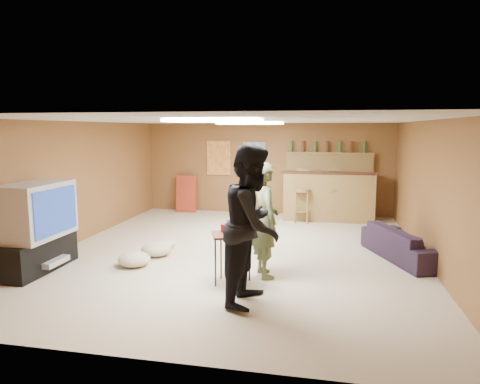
% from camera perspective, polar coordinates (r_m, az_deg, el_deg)
% --- Properties ---
extents(ground, '(7.00, 7.00, 0.00)m').
position_cam_1_polar(ground, '(7.29, -0.31, -8.02)').
color(ground, '#C0B193').
rests_on(ground, ground).
extents(ceiling, '(6.00, 7.00, 0.02)m').
position_cam_1_polar(ceiling, '(7.00, -0.33, 9.53)').
color(ceiling, silver).
rests_on(ceiling, ground).
extents(wall_back, '(6.00, 0.02, 2.20)m').
position_cam_1_polar(wall_back, '(10.49, 3.57, 3.12)').
color(wall_back, brown).
rests_on(wall_back, ground).
extents(wall_front, '(6.00, 0.02, 2.20)m').
position_cam_1_polar(wall_front, '(3.76, -11.27, -6.57)').
color(wall_front, brown).
rests_on(wall_front, ground).
extents(wall_left, '(0.02, 7.00, 2.20)m').
position_cam_1_polar(wall_left, '(8.21, -21.29, 1.09)').
color(wall_left, brown).
rests_on(wall_left, ground).
extents(wall_right, '(0.02, 7.00, 2.20)m').
position_cam_1_polar(wall_right, '(7.10, 24.13, -0.13)').
color(wall_right, brown).
rests_on(wall_right, ground).
extents(tv_stand, '(0.55, 1.30, 0.50)m').
position_cam_1_polar(tv_stand, '(7.00, -25.61, -7.44)').
color(tv_stand, black).
rests_on(tv_stand, ground).
extents(dvd_box, '(0.35, 0.50, 0.08)m').
position_cam_1_polar(dvd_box, '(6.90, -24.08, -8.43)').
color(dvd_box, '#B2B2B7').
rests_on(dvd_box, tv_stand).
extents(tv_body, '(0.60, 1.10, 0.80)m').
position_cam_1_polar(tv_body, '(6.82, -25.49, -2.23)').
color(tv_body, '#B2B2B7').
rests_on(tv_body, tv_stand).
extents(tv_screen, '(0.02, 0.95, 0.65)m').
position_cam_1_polar(tv_screen, '(6.64, -23.34, -2.37)').
color(tv_screen, navy).
rests_on(tv_screen, tv_body).
extents(bar_counter, '(2.00, 0.60, 1.10)m').
position_cam_1_polar(bar_counter, '(9.92, 11.72, -0.55)').
color(bar_counter, olive).
rests_on(bar_counter, ground).
extents(bar_lip, '(2.10, 0.12, 0.05)m').
position_cam_1_polar(bar_lip, '(9.60, 11.82, 2.47)').
color(bar_lip, '#391912').
rests_on(bar_lip, bar_counter).
extents(bar_shelf, '(2.00, 0.18, 0.05)m').
position_cam_1_polar(bar_shelf, '(10.27, 11.86, 5.08)').
color(bar_shelf, olive).
rests_on(bar_shelf, bar_backing).
extents(bar_backing, '(2.00, 0.14, 0.60)m').
position_cam_1_polar(bar_backing, '(10.31, 11.81, 3.42)').
color(bar_backing, olive).
rests_on(bar_backing, bar_counter).
extents(poster_left, '(0.60, 0.03, 0.85)m').
position_cam_1_polar(poster_left, '(10.66, -2.87, 4.56)').
color(poster_left, '#BF3F26').
rests_on(poster_left, wall_back).
extents(poster_right, '(0.55, 0.03, 0.80)m').
position_cam_1_polar(poster_right, '(10.48, 1.92, 4.50)').
color(poster_right, '#334C99').
rests_on(poster_right, wall_back).
extents(folding_chair_stack, '(0.50, 0.26, 0.91)m').
position_cam_1_polar(folding_chair_stack, '(10.83, -7.15, -0.23)').
color(folding_chair_stack, '#AD351F').
rests_on(folding_chair_stack, ground).
extents(ceiling_panel_front, '(1.20, 0.60, 0.04)m').
position_cam_1_polar(ceiling_panel_front, '(5.54, -3.52, 9.50)').
color(ceiling_panel_front, white).
rests_on(ceiling_panel_front, ceiling).
extents(ceiling_panel_back, '(1.20, 0.60, 0.04)m').
position_cam_1_polar(ceiling_panel_back, '(8.18, 1.40, 9.15)').
color(ceiling_panel_back, white).
rests_on(ceiling_panel_back, ceiling).
extents(person_olive, '(0.60, 0.70, 1.62)m').
position_cam_1_polar(person_olive, '(5.97, 3.35, -3.74)').
color(person_olive, '#556138').
rests_on(person_olive, ground).
extents(person_black, '(0.83, 1.01, 1.89)m').
position_cam_1_polar(person_black, '(5.05, 1.70, -4.40)').
color(person_black, black).
rests_on(person_black, ground).
extents(sofa, '(1.26, 1.85, 0.50)m').
position_cam_1_polar(sofa, '(7.36, 21.17, -6.43)').
color(sofa, black).
rests_on(sofa, ground).
extents(tray_table, '(0.64, 0.58, 0.69)m').
position_cam_1_polar(tray_table, '(5.78, -0.97, -8.87)').
color(tray_table, '#391912').
rests_on(tray_table, ground).
extents(cup_red_near, '(0.10, 0.10, 0.11)m').
position_cam_1_polar(cup_red_near, '(5.76, -2.20, -4.83)').
color(cup_red_near, '#B00B0D').
rests_on(cup_red_near, tray_table).
extents(cup_red_far, '(0.10, 0.10, 0.12)m').
position_cam_1_polar(cup_red_far, '(5.59, -0.09, -5.17)').
color(cup_red_far, '#B00B0D').
rests_on(cup_red_far, tray_table).
extents(cup_blue, '(0.08, 0.08, 0.10)m').
position_cam_1_polar(cup_blue, '(5.75, 0.74, -4.88)').
color(cup_blue, '#151C93').
rests_on(cup_blue, tray_table).
extents(bar_stool_left, '(0.52, 0.52, 1.26)m').
position_cam_1_polar(bar_stool_left, '(9.57, 8.28, -0.30)').
color(bar_stool_left, olive).
rests_on(bar_stool_left, ground).
extents(bar_stool_right, '(0.39, 0.39, 1.06)m').
position_cam_1_polar(bar_stool_right, '(9.78, 12.18, -0.81)').
color(bar_stool_right, olive).
rests_on(bar_stool_right, ground).
extents(cushion_near_tv, '(0.62, 0.62, 0.23)m').
position_cam_1_polar(cushion_near_tv, '(7.20, -11.07, -7.46)').
color(cushion_near_tv, tan).
rests_on(cushion_near_tv, ground).
extents(cushion_mid, '(0.49, 0.49, 0.18)m').
position_cam_1_polar(cushion_mid, '(7.59, -10.10, -6.79)').
color(cushion_mid, tan).
rests_on(cushion_mid, ground).
extents(cushion_far, '(0.60, 0.60, 0.22)m').
position_cam_1_polar(cushion_far, '(6.75, -13.93, -8.67)').
color(cushion_far, tan).
rests_on(cushion_far, ground).
extents(bottle_row, '(1.76, 0.08, 0.26)m').
position_cam_1_polar(bottle_row, '(10.24, 11.55, 5.95)').
color(bottle_row, '#3F7233').
rests_on(bottle_row, bar_shelf).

